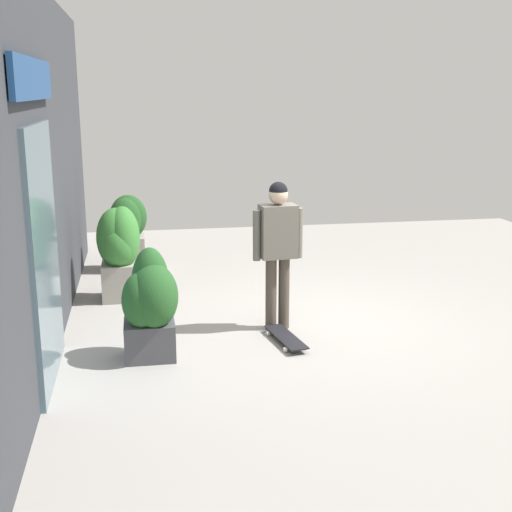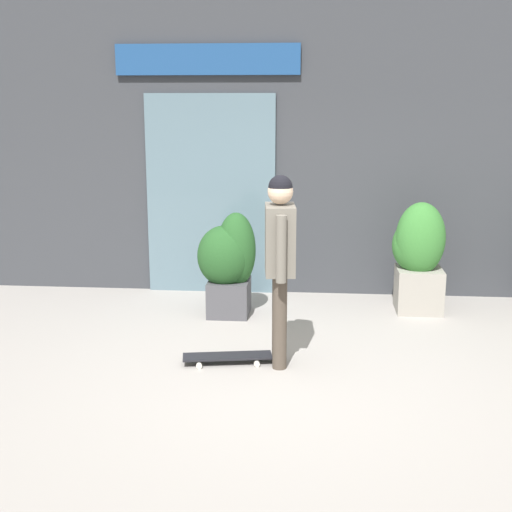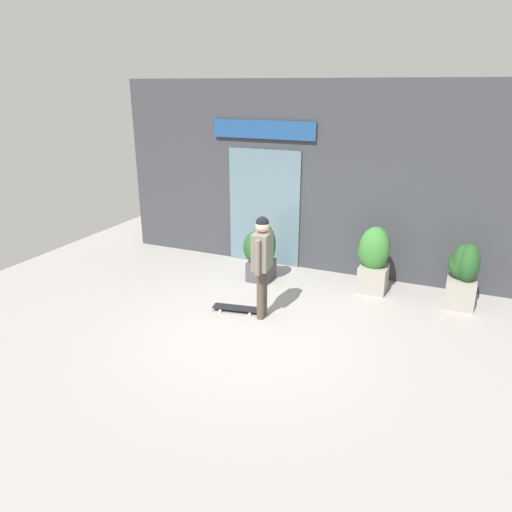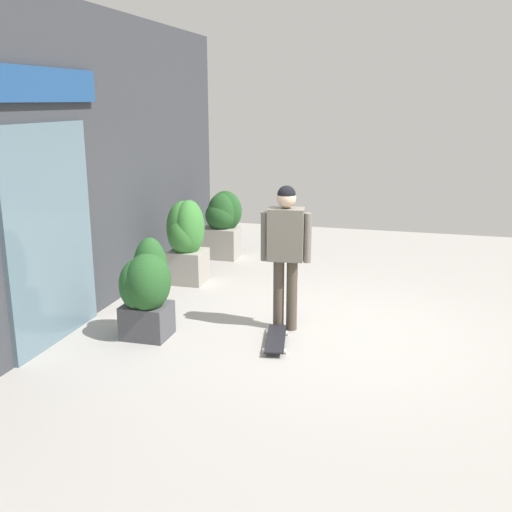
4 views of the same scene
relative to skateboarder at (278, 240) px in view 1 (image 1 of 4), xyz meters
name	(u,v)px [view 1 (image 1 of 4)]	position (x,y,z in m)	size (l,w,h in m)	color
ground_plane	(300,324)	(0.08, -0.30, -1.08)	(12.00, 12.00, 0.00)	#9E9993
building_facade	(39,173)	(0.05, 2.62, 0.83)	(8.70, 0.31, 3.85)	#383A3F
skateboarder	(278,240)	(0.00, 0.00, 0.00)	(0.30, 0.60, 1.76)	#4C4238
skateboard	(286,337)	(-0.48, 0.00, -1.02)	(0.85, 0.36, 0.08)	black
planter_box_left	(120,247)	(1.50, 1.85, -0.36)	(0.59, 0.57, 1.28)	gray
planter_box_right	(150,302)	(-0.66, 1.50, -0.46)	(0.65, 0.59, 1.18)	#47474C
planter_box_mid	(126,229)	(3.07, 1.79, -0.43)	(0.52, 0.68, 1.18)	gray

